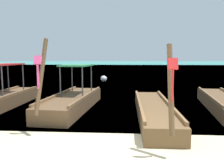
{
  "coord_description": "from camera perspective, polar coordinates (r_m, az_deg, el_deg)",
  "views": [
    {
      "loc": [
        0.54,
        -4.9,
        2.11
      ],
      "look_at": [
        0.0,
        3.34,
        1.15
      ],
      "focal_mm": 37.16,
      "sensor_mm": 36.0,
      "label": 1
    }
  ],
  "objects": [
    {
      "name": "mooring_buoy_near",
      "position": [
        19.74,
        -2.04,
        1.28
      ],
      "size": [
        0.54,
        0.54,
        0.54
      ],
      "color": "white",
      "rests_on": "sea_water"
    },
    {
      "name": "longtail_boat_yellow_ribbon",
      "position": [
        10.38,
        25.42,
        -4.19
      ],
      "size": [
        1.79,
        5.78,
        2.66
      ],
      "color": "brown",
      "rests_on": "ground"
    },
    {
      "name": "longtail_boat_pink_ribbon",
      "position": [
        9.52,
        -9.68,
        -4.2
      ],
      "size": [
        1.7,
        5.75,
        2.66
      ],
      "color": "brown",
      "rests_on": "ground"
    },
    {
      "name": "sea_water",
      "position": [
        66.27,
        3.28,
        4.79
      ],
      "size": [
        120.0,
        120.0,
        0.0
      ],
      "primitive_type": "plane",
      "color": "#2DB29E",
      "rests_on": "ground"
    },
    {
      "name": "ground",
      "position": [
        5.36,
        -2.43,
        -16.57
      ],
      "size": [
        120.0,
        120.0,
        0.0
      ],
      "primitive_type": "plane",
      "color": "beige"
    },
    {
      "name": "longtail_boat_red_ribbon",
      "position": [
        8.26,
        10.22,
        -6.44
      ],
      "size": [
        1.11,
        6.13,
        2.42
      ],
      "color": "brown",
      "rests_on": "ground"
    }
  ]
}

